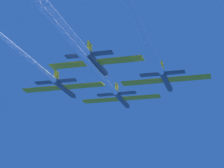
% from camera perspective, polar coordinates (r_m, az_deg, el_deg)
% --- Properties ---
extents(jet_lead, '(17.03, 53.17, 2.82)m').
position_cam_1_polar(jet_lead, '(83.95, -1.25, 0.79)').
color(jet_lead, '#4C5660').
extents(jet_left_wing, '(17.03, 57.10, 2.82)m').
position_cam_1_polar(jet_left_wing, '(77.07, -10.59, 3.14)').
color(jet_left_wing, '#4C5660').
extents(jet_right_wing, '(17.03, 50.39, 2.82)m').
position_cam_1_polar(jet_right_wing, '(74.08, 5.26, 3.68)').
color(jet_right_wing, '#4C5660').
extents(jet_slot, '(17.03, 60.07, 2.82)m').
position_cam_1_polar(jet_slot, '(64.44, -6.74, 8.16)').
color(jet_slot, '#4C5660').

